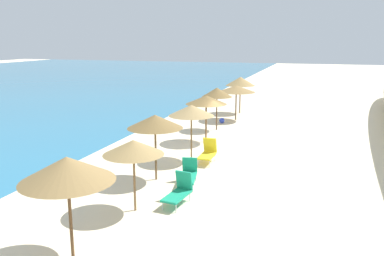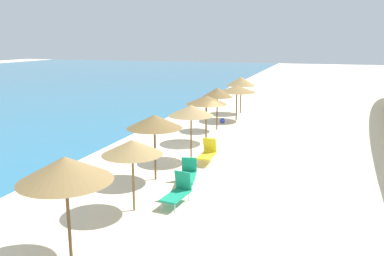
{
  "view_description": "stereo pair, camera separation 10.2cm",
  "coord_description": "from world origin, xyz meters",
  "px_view_note": "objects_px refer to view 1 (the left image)",
  "views": [
    {
      "loc": [
        -19.65,
        -4.31,
        5.61
      ],
      "look_at": [
        -0.02,
        2.04,
        1.07
      ],
      "focal_mm": 37.71,
      "sensor_mm": 36.0,
      "label": 1
    },
    {
      "loc": [
        -19.62,
        -4.41,
        5.61
      ],
      "look_at": [
        -0.02,
        2.04,
        1.07
      ],
      "focal_mm": 37.71,
      "sensor_mm": 36.0,
      "label": 2
    }
  ],
  "objects_px": {
    "beach_umbrella_0": "(67,169)",
    "beach_umbrella_7": "(240,81)",
    "beach_umbrella_4": "(206,100)",
    "lounge_chair_1": "(179,191)",
    "beach_ball": "(222,120)",
    "beach_umbrella_2": "(155,122)",
    "lounge_chair_2": "(188,174)",
    "lounge_chair_0": "(208,152)",
    "beach_umbrella_5": "(217,92)",
    "beach_umbrella_3": "(191,110)",
    "beach_umbrella_6": "(236,89)",
    "beach_umbrella_1": "(133,147)"
  },
  "relations": [
    {
      "from": "beach_umbrella_3",
      "to": "beach_umbrella_4",
      "type": "distance_m",
      "value": 3.59
    },
    {
      "from": "beach_umbrella_4",
      "to": "lounge_chair_1",
      "type": "relative_size",
      "value": 1.85
    },
    {
      "from": "beach_umbrella_4",
      "to": "lounge_chair_1",
      "type": "bearing_deg",
      "value": -170.12
    },
    {
      "from": "beach_umbrella_0",
      "to": "beach_umbrella_4",
      "type": "distance_m",
      "value": 12.9
    },
    {
      "from": "beach_umbrella_0",
      "to": "beach_umbrella_3",
      "type": "relative_size",
      "value": 1.04
    },
    {
      "from": "beach_umbrella_2",
      "to": "beach_ball",
      "type": "bearing_deg",
      "value": 0.74
    },
    {
      "from": "lounge_chair_2",
      "to": "beach_ball",
      "type": "bearing_deg",
      "value": -94.07
    },
    {
      "from": "beach_umbrella_6",
      "to": "beach_umbrella_5",
      "type": "bearing_deg",
      "value": 171.78
    },
    {
      "from": "beach_umbrella_1",
      "to": "lounge_chair_0",
      "type": "height_order",
      "value": "beach_umbrella_1"
    },
    {
      "from": "beach_umbrella_0",
      "to": "beach_umbrella_2",
      "type": "relative_size",
      "value": 1.02
    },
    {
      "from": "beach_umbrella_0",
      "to": "lounge_chair_0",
      "type": "distance_m",
      "value": 9.45
    },
    {
      "from": "beach_umbrella_2",
      "to": "beach_umbrella_1",
      "type": "bearing_deg",
      "value": -170.19
    },
    {
      "from": "beach_umbrella_4",
      "to": "beach_ball",
      "type": "height_order",
      "value": "beach_umbrella_4"
    },
    {
      "from": "beach_umbrella_0",
      "to": "beach_umbrella_5",
      "type": "distance_m",
      "value": 16.07
    },
    {
      "from": "beach_umbrella_1",
      "to": "beach_ball",
      "type": "height_order",
      "value": "beach_umbrella_1"
    },
    {
      "from": "beach_umbrella_0",
      "to": "beach_umbrella_2",
      "type": "bearing_deg",
      "value": 2.5
    },
    {
      "from": "lounge_chair_0",
      "to": "lounge_chair_1",
      "type": "distance_m",
      "value": 4.97
    },
    {
      "from": "beach_umbrella_3",
      "to": "beach_umbrella_4",
      "type": "bearing_deg",
      "value": 4.87
    },
    {
      "from": "beach_umbrella_3",
      "to": "lounge_chair_0",
      "type": "distance_m",
      "value": 2.09
    },
    {
      "from": "lounge_chair_0",
      "to": "beach_ball",
      "type": "distance_m",
      "value": 9.14
    },
    {
      "from": "beach_umbrella_1",
      "to": "beach_umbrella_5",
      "type": "distance_m",
      "value": 12.86
    },
    {
      "from": "beach_umbrella_3",
      "to": "beach_umbrella_7",
      "type": "xyz_separation_m",
      "value": [
        13.1,
        0.3,
        0.08
      ]
    },
    {
      "from": "beach_umbrella_2",
      "to": "beach_umbrella_0",
      "type": "bearing_deg",
      "value": -177.5
    },
    {
      "from": "beach_umbrella_2",
      "to": "beach_umbrella_5",
      "type": "xyz_separation_m",
      "value": [
        9.8,
        -0.01,
        -0.03
      ]
    },
    {
      "from": "beach_umbrella_2",
      "to": "beach_umbrella_5",
      "type": "relative_size",
      "value": 1.0
    },
    {
      "from": "beach_umbrella_5",
      "to": "beach_ball",
      "type": "relative_size",
      "value": 7.3
    },
    {
      "from": "beach_umbrella_4",
      "to": "lounge_chair_0",
      "type": "bearing_deg",
      "value": -162.69
    },
    {
      "from": "beach_umbrella_1",
      "to": "beach_umbrella_3",
      "type": "distance_m",
      "value": 6.11
    },
    {
      "from": "beach_umbrella_1",
      "to": "beach_umbrella_7",
      "type": "height_order",
      "value": "beach_umbrella_7"
    },
    {
      "from": "beach_umbrella_1",
      "to": "beach_umbrella_3",
      "type": "relative_size",
      "value": 0.92
    },
    {
      "from": "beach_umbrella_5",
      "to": "lounge_chair_2",
      "type": "height_order",
      "value": "beach_umbrella_5"
    },
    {
      "from": "beach_umbrella_5",
      "to": "lounge_chair_1",
      "type": "relative_size",
      "value": 1.91
    },
    {
      "from": "beach_umbrella_2",
      "to": "beach_umbrella_3",
      "type": "relative_size",
      "value": 1.02
    },
    {
      "from": "beach_umbrella_3",
      "to": "beach_umbrella_6",
      "type": "bearing_deg",
      "value": 0.06
    },
    {
      "from": "beach_ball",
      "to": "beach_umbrella_3",
      "type": "bearing_deg",
      "value": -175.64
    },
    {
      "from": "beach_umbrella_4",
      "to": "beach_ball",
      "type": "xyz_separation_m",
      "value": [
        5.28,
        0.37,
        -2.18
      ]
    },
    {
      "from": "lounge_chair_1",
      "to": "lounge_chair_2",
      "type": "height_order",
      "value": "lounge_chair_1"
    },
    {
      "from": "beach_umbrella_5",
      "to": "beach_umbrella_6",
      "type": "relative_size",
      "value": 1.01
    },
    {
      "from": "beach_umbrella_4",
      "to": "lounge_chair_2",
      "type": "bearing_deg",
      "value": -169.73
    },
    {
      "from": "beach_umbrella_4",
      "to": "beach_ball",
      "type": "relative_size",
      "value": 7.09
    },
    {
      "from": "beach_umbrella_3",
      "to": "lounge_chair_2",
      "type": "relative_size",
      "value": 1.7
    },
    {
      "from": "beach_umbrella_0",
      "to": "beach_umbrella_2",
      "type": "height_order",
      "value": "beach_umbrella_0"
    },
    {
      "from": "lounge_chair_0",
      "to": "beach_umbrella_3",
      "type": "bearing_deg",
      "value": -10.22
    },
    {
      "from": "lounge_chair_2",
      "to": "beach_umbrella_6",
      "type": "bearing_deg",
      "value": -97.65
    },
    {
      "from": "beach_ball",
      "to": "beach_umbrella_4",
      "type": "bearing_deg",
      "value": -175.98
    },
    {
      "from": "beach_ball",
      "to": "beach_umbrella_7",
      "type": "bearing_deg",
      "value": -5.12
    },
    {
      "from": "beach_umbrella_1",
      "to": "beach_umbrella_5",
      "type": "xyz_separation_m",
      "value": [
        12.85,
        0.52,
        0.2
      ]
    },
    {
      "from": "lounge_chair_1",
      "to": "lounge_chair_2",
      "type": "xyz_separation_m",
      "value": [
        1.87,
        0.28,
        -0.03
      ]
    },
    {
      "from": "beach_umbrella_0",
      "to": "beach_umbrella_7",
      "type": "xyz_separation_m",
      "value": [
        22.42,
        0.05,
        0.04
      ]
    },
    {
      "from": "beach_umbrella_2",
      "to": "beach_umbrella_7",
      "type": "bearing_deg",
      "value": -0.81
    }
  ]
}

